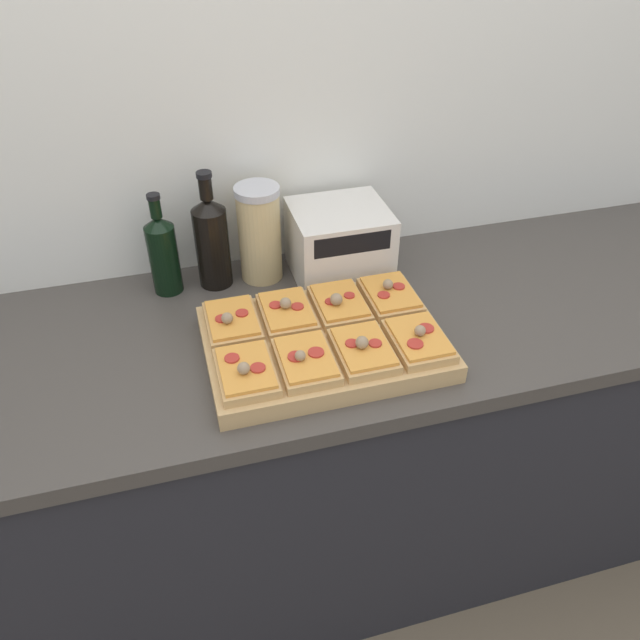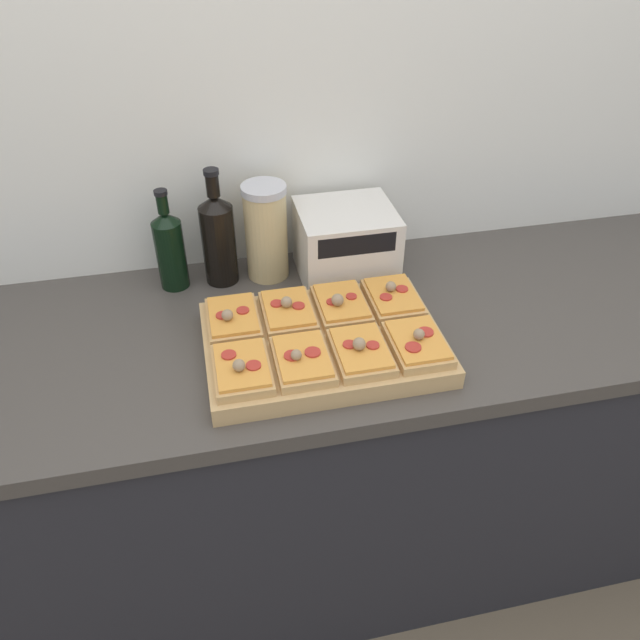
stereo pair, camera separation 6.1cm
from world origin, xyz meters
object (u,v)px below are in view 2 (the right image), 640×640
(olive_oil_bottle, at_px, (170,248))
(grain_jar_tall, at_px, (266,232))
(cutting_board, at_px, (323,343))
(toaster_oven, at_px, (346,243))
(wine_bottle, at_px, (218,237))

(olive_oil_bottle, height_order, grain_jar_tall, olive_oil_bottle)
(cutting_board, relative_size, toaster_oven, 1.96)
(grain_jar_tall, relative_size, toaster_oven, 0.96)
(olive_oil_bottle, xyz_separation_m, grain_jar_tall, (0.24, 0.00, 0.02))
(olive_oil_bottle, bearing_deg, cutting_board, -47.27)
(cutting_board, bearing_deg, wine_bottle, 119.54)
(wine_bottle, bearing_deg, grain_jar_tall, 0.00)
(olive_oil_bottle, height_order, toaster_oven, olive_oil_bottle)
(olive_oil_bottle, distance_m, wine_bottle, 0.12)
(cutting_board, distance_m, wine_bottle, 0.40)
(cutting_board, xyz_separation_m, olive_oil_bottle, (-0.31, 0.33, 0.09))
(wine_bottle, bearing_deg, cutting_board, -60.46)
(toaster_oven, bearing_deg, olive_oil_bottle, 174.64)
(grain_jar_tall, bearing_deg, olive_oil_bottle, -180.00)
(toaster_oven, bearing_deg, grain_jar_tall, 168.23)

